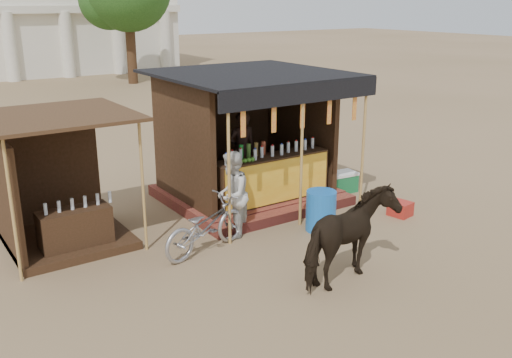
{
  "coord_description": "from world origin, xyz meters",
  "views": [
    {
      "loc": [
        -5.5,
        -6.54,
        4.19
      ],
      "look_at": [
        0.0,
        1.6,
        1.1
      ],
      "focal_mm": 40.0,
      "sensor_mm": 36.0,
      "label": 1
    }
  ],
  "objects": [
    {
      "name": "blue_barrel",
      "position": [
        1.16,
        1.13,
        0.39
      ],
      "size": [
        0.64,
        0.64,
        0.78
      ],
      "primitive_type": "cylinder",
      "rotation": [
        0.0,
        0.0,
        -0.13
      ],
      "color": "blue",
      "rests_on": "ground"
    },
    {
      "name": "motorbike",
      "position": [
        -1.12,
        1.5,
        0.48
      ],
      "size": [
        1.91,
        1.05,
        0.95
      ],
      "primitive_type": "imported",
      "rotation": [
        0.0,
        0.0,
        1.82
      ],
      "color": "#9FA0A8",
      "rests_on": "ground"
    },
    {
      "name": "bystander",
      "position": [
        -0.38,
        1.82,
        0.81
      ],
      "size": [
        0.99,
        0.98,
        1.61
      ],
      "primitive_type": "imported",
      "rotation": [
        0.0,
        0.0,
        3.89
      ],
      "color": "beige",
      "rests_on": "ground"
    },
    {
      "name": "cow",
      "position": [
        0.16,
        -0.72,
        0.73
      ],
      "size": [
        1.86,
        1.15,
        1.46
      ],
      "primitive_type": "imported",
      "rotation": [
        0.0,
        0.0,
        1.79
      ],
      "color": "black",
      "rests_on": "ground"
    },
    {
      "name": "cooler",
      "position": [
        3.05,
        2.6,
        0.23
      ],
      "size": [
        0.68,
        0.5,
        0.46
      ],
      "color": "#176A37",
      "rests_on": "ground"
    },
    {
      "name": "ground",
      "position": [
        0.0,
        0.0,
        0.0
      ],
      "size": [
        120.0,
        120.0,
        0.0
      ],
      "primitive_type": "plane",
      "color": "#846B4C",
      "rests_on": "ground"
    },
    {
      "name": "secondary_stall",
      "position": [
        -3.17,
        3.24,
        0.85
      ],
      "size": [
        2.4,
        2.4,
        2.38
      ],
      "color": "#3B2215",
      "rests_on": "ground"
    },
    {
      "name": "main_stall",
      "position": [
        1.0,
        3.36,
        1.03
      ],
      "size": [
        3.6,
        3.61,
        2.78
      ],
      "color": "maroon",
      "rests_on": "ground"
    },
    {
      "name": "red_crate",
      "position": [
        3.0,
        0.81,
        0.15
      ],
      "size": [
        0.45,
        0.48,
        0.29
      ],
      "primitive_type": "cube",
      "rotation": [
        0.0,
        0.0,
        0.19
      ],
      "color": "maroon",
      "rests_on": "ground"
    }
  ]
}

